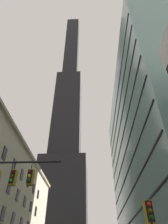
% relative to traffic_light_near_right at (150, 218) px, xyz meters
% --- Properties ---
extents(dark_skyscraper, '(24.42, 24.42, 213.71)m').
position_rel_traffic_light_near_right_xyz_m(dark_skyscraper, '(-17.88, 91.74, 62.08)').
color(dark_skyscraper, black).
rests_on(dark_skyscraper, ground).
extents(glass_office_midrise, '(17.51, 49.40, 42.88)m').
position_rel_traffic_light_near_right_xyz_m(glass_office_midrise, '(13.08, 30.36, 18.10)').
color(glass_office_midrise, gray).
rests_on(glass_office_midrise, ground).
extents(traffic_light_near_right, '(0.40, 0.63, 3.96)m').
position_rel_traffic_light_near_right_xyz_m(traffic_light_near_right, '(0.00, 0.00, 0.00)').
color(traffic_light_near_right, black).
rests_on(traffic_light_near_right, sidewalk_right).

